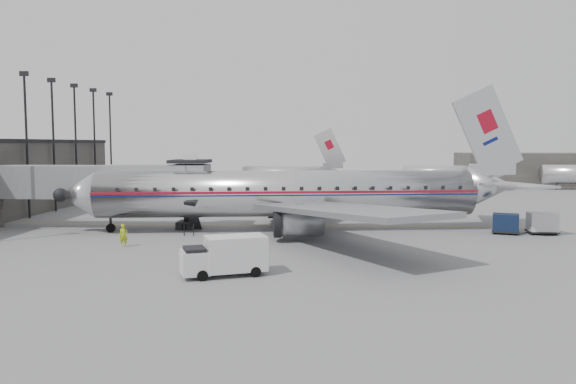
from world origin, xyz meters
The scene contains 12 objects.
ground centered at (0.00, 0.00, 0.00)m, with size 160.00×160.00×0.00m, color slate.
hangar centered at (45.00, 60.00, 3.00)m, with size 30.00×12.00×6.00m, color #353330.
apron_line centered at (3.00, 6.00, 0.01)m, with size 0.15×60.00×0.01m, color gold.
jet_bridge centered at (-16.66, 3.67, 4.18)m, with size 21.00×6.20×7.10m.
floodlight_masts centered at (-27.50, 13.00, 8.36)m, with size 0.90×42.25×15.25m.
distant_aircraft_near centered at (-1.79, 42.00, 2.73)m, with size 16.39×3.20×10.26m.
distant_aircraft_mid centered at (24.21, 46.00, 2.73)m, with size 16.39×3.20×10.26m.
airliner centered at (0.83, 3.10, 3.34)m, with size 41.88×38.60×13.27m.
service_van centered at (-2.80, -14.55, 1.23)m, with size 5.35×3.55×2.35m.
baggage_cart_navy centered at (19.08, 2.00, 0.93)m, with size 2.65×2.31×1.75m.
baggage_cart_white centered at (22.18, 2.00, 0.99)m, with size 2.47×1.93×1.86m.
ramp_worker centered at (-12.00, -5.69, 0.88)m, with size 0.64×0.42×1.75m, color #A2BC16.
Camera 1 is at (2.55, -47.13, 7.87)m, focal length 35.00 mm.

